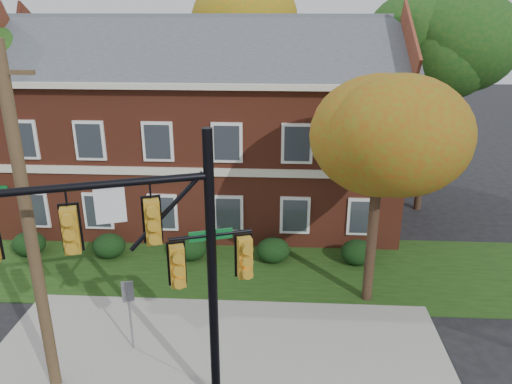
# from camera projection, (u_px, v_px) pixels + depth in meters

# --- Properties ---
(ground) EXTENTS (120.00, 120.00, 0.00)m
(ground) POSITION_uv_depth(u_px,v_px,m) (217.00, 367.00, 14.84)
(ground) COLOR black
(ground) RESTS_ON ground
(sidewalk) EXTENTS (14.00, 5.00, 0.08)m
(sidewalk) POSITION_uv_depth(u_px,v_px,m) (221.00, 345.00, 15.76)
(sidewalk) COLOR gray
(sidewalk) RESTS_ON ground
(grass_strip) EXTENTS (30.00, 6.00, 0.04)m
(grass_strip) POSITION_uv_depth(u_px,v_px,m) (236.00, 268.00, 20.45)
(grass_strip) COLOR #193811
(grass_strip) RESTS_ON ground
(apartment_building) EXTENTS (18.80, 8.80, 9.74)m
(apartment_building) POSITION_uv_depth(u_px,v_px,m) (205.00, 118.00, 24.40)
(apartment_building) COLOR maroon
(apartment_building) RESTS_ON ground
(hedge_far_left) EXTENTS (1.40, 1.26, 1.05)m
(hedge_far_left) POSITION_uv_depth(u_px,v_px,m) (29.00, 244.00, 21.41)
(hedge_far_left) COLOR black
(hedge_far_left) RESTS_ON ground
(hedge_left) EXTENTS (1.40, 1.26, 1.05)m
(hedge_left) POSITION_uv_depth(u_px,v_px,m) (109.00, 246.00, 21.22)
(hedge_left) COLOR black
(hedge_left) RESTS_ON ground
(hedge_center) EXTENTS (1.40, 1.26, 1.05)m
(hedge_center) POSITION_uv_depth(u_px,v_px,m) (190.00, 248.00, 21.03)
(hedge_center) COLOR black
(hedge_center) RESTS_ON ground
(hedge_right) EXTENTS (1.40, 1.26, 1.05)m
(hedge_right) POSITION_uv_depth(u_px,v_px,m) (273.00, 250.00, 20.85)
(hedge_right) COLOR black
(hedge_right) RESTS_ON ground
(hedge_far_right) EXTENTS (1.40, 1.26, 1.05)m
(hedge_far_right) POSITION_uv_depth(u_px,v_px,m) (358.00, 252.00, 20.66)
(hedge_far_right) COLOR black
(hedge_far_right) RESTS_ON ground
(tree_near_right) EXTENTS (4.50, 4.25, 8.58)m
(tree_near_right) POSITION_uv_depth(u_px,v_px,m) (390.00, 121.00, 15.85)
(tree_near_right) COLOR black
(tree_near_right) RESTS_ON ground
(tree_right_rear) EXTENTS (6.30, 5.95, 10.62)m
(tree_right_rear) POSITION_uv_depth(u_px,v_px,m) (444.00, 51.00, 23.50)
(tree_right_rear) COLOR black
(tree_right_rear) RESTS_ON ground
(tree_far_rear) EXTENTS (6.84, 6.46, 11.52)m
(tree_far_rear) POSITION_uv_depth(u_px,v_px,m) (245.00, 29.00, 30.32)
(tree_far_rear) COLOR black
(tree_far_rear) RESTS_ON ground
(traffic_signal) EXTENTS (6.53, 2.35, 7.62)m
(traffic_signal) POSITION_uv_depth(u_px,v_px,m) (152.00, 255.00, 11.44)
(traffic_signal) COLOR gray
(traffic_signal) RESTS_ON ground
(utility_pole) EXTENTS (1.47, 0.32, 9.44)m
(utility_pole) POSITION_uv_depth(u_px,v_px,m) (30.00, 232.00, 12.47)
(utility_pole) COLOR #4E3A24
(utility_pole) RESTS_ON ground
(sign_post) EXTENTS (0.35, 0.13, 2.44)m
(sign_post) POSITION_uv_depth(u_px,v_px,m) (129.00, 304.00, 15.02)
(sign_post) COLOR slate
(sign_post) RESTS_ON ground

